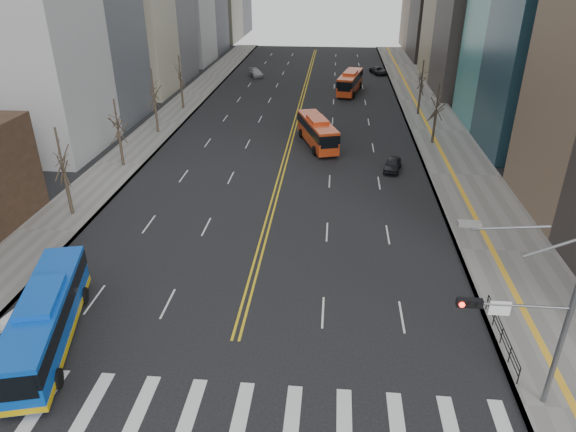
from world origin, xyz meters
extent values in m
plane|color=black|center=(0.00, 0.00, 0.00)|extent=(220.00, 220.00, 0.00)
cube|color=slate|center=(17.50, 45.00, 0.07)|extent=(7.00, 130.00, 0.15)
cube|color=slate|center=(-16.50, 45.00, 0.07)|extent=(5.00, 130.00, 0.15)
cube|color=silver|center=(-8.27, 0.00, 0.01)|extent=(0.70, 4.00, 0.01)
cube|color=silver|center=(-5.91, 0.00, 0.01)|extent=(0.70, 4.00, 0.01)
cube|color=silver|center=(-3.55, 0.00, 0.01)|extent=(0.70, 4.00, 0.01)
cube|color=silver|center=(-1.18, 0.00, 0.01)|extent=(0.70, 4.00, 0.01)
cube|color=silver|center=(1.18, 0.00, 0.01)|extent=(0.70, 4.00, 0.01)
cube|color=silver|center=(3.55, 0.00, 0.01)|extent=(0.70, 4.00, 0.01)
cube|color=silver|center=(5.91, 0.00, 0.01)|extent=(0.70, 4.00, 0.01)
cube|color=silver|center=(8.27, 0.00, 0.01)|extent=(0.70, 4.00, 0.01)
cube|color=silver|center=(10.64, 0.00, 0.01)|extent=(0.70, 4.00, 0.01)
cube|color=gold|center=(-0.20, 55.00, 0.01)|extent=(0.15, 100.00, 0.01)
cube|color=gold|center=(0.20, 55.00, 0.01)|extent=(0.15, 100.00, 0.01)
cylinder|color=slate|center=(15.20, 2.00, 4.00)|extent=(0.24, 0.24, 8.00)
cylinder|color=slate|center=(12.95, 2.00, 5.50)|extent=(4.50, 0.12, 0.12)
cube|color=black|center=(11.00, 2.00, 5.50)|extent=(1.10, 0.28, 0.38)
cylinder|color=#FF190C|center=(10.65, 1.84, 5.50)|extent=(0.24, 0.08, 0.24)
cylinder|color=black|center=(11.00, 1.84, 5.50)|extent=(0.24, 0.08, 0.24)
cylinder|color=black|center=(11.35, 1.84, 5.50)|extent=(0.24, 0.08, 0.24)
cube|color=white|center=(12.30, 2.00, 5.30)|extent=(0.90, 0.06, 0.70)
cube|color=#999993|center=(10.40, 2.00, 9.30)|extent=(0.90, 0.35, 0.18)
cube|color=black|center=(14.30, 6.00, 1.15)|extent=(0.04, 6.00, 0.04)
cylinder|color=black|center=(14.30, 3.00, 0.65)|extent=(0.06, 0.06, 1.00)
cylinder|color=black|center=(14.30, 4.50, 0.65)|extent=(0.06, 0.06, 1.00)
cylinder|color=black|center=(14.30, 6.00, 0.65)|extent=(0.06, 0.06, 1.00)
cylinder|color=black|center=(14.30, 7.50, 0.65)|extent=(0.06, 0.06, 1.00)
cylinder|color=black|center=(14.30, 9.00, 0.65)|extent=(0.06, 0.06, 1.00)
cylinder|color=black|center=(-16.00, 19.00, 1.95)|extent=(0.28, 0.28, 3.90)
cylinder|color=black|center=(-16.00, 30.00, 1.80)|extent=(0.28, 0.28, 3.60)
cylinder|color=black|center=(-16.00, 41.00, 2.00)|extent=(0.28, 0.28, 4.00)
cylinder|color=black|center=(-16.00, 52.00, 1.90)|extent=(0.28, 0.28, 3.80)
cylinder|color=black|center=(16.00, 40.00, 1.75)|extent=(0.28, 0.28, 3.50)
cylinder|color=black|center=(16.00, 52.00, 1.88)|extent=(0.28, 0.28, 3.75)
cube|color=#0C49BA|center=(-9.91, 4.00, 1.62)|extent=(4.93, 11.04, 2.54)
cube|color=black|center=(-9.91, 4.00, 2.14)|extent=(4.99, 11.07, 0.92)
cube|color=#0C49BA|center=(-9.91, 4.00, 2.99)|extent=(2.71, 4.12, 0.40)
cube|color=gold|center=(-9.91, 4.00, 0.55)|extent=(4.99, 11.07, 0.35)
cylinder|color=black|center=(-10.12, 0.37, 0.50)|extent=(0.54, 1.04, 1.00)
cylinder|color=black|center=(-7.94, 0.94, 0.50)|extent=(0.54, 1.04, 1.00)
cylinder|color=black|center=(-11.88, 7.06, 0.50)|extent=(0.54, 1.04, 1.00)
cylinder|color=black|center=(-9.70, 7.63, 0.50)|extent=(0.54, 1.04, 1.00)
cube|color=red|center=(3.09, 38.30, 1.59)|extent=(5.01, 9.91, 2.47)
cube|color=black|center=(3.09, 38.30, 2.10)|extent=(5.07, 9.95, 0.90)
cube|color=red|center=(3.09, 38.30, 2.92)|extent=(2.70, 3.77, 0.40)
cylinder|color=black|center=(2.97, 35.01, 0.50)|extent=(0.59, 1.04, 1.00)
cylinder|color=black|center=(5.07, 35.67, 0.50)|extent=(0.59, 1.04, 1.00)
cylinder|color=black|center=(1.11, 40.93, 0.50)|extent=(0.59, 1.04, 1.00)
cylinder|color=black|center=(3.21, 41.59, 0.50)|extent=(0.59, 1.04, 1.00)
cube|color=red|center=(7.10, 63.85, 1.65)|extent=(4.16, 10.39, 2.60)
cube|color=black|center=(7.10, 63.85, 2.18)|extent=(4.22, 10.42, 0.94)
cube|color=red|center=(7.10, 63.85, 3.05)|extent=(2.47, 3.83, 0.40)
cylinder|color=black|center=(5.37, 60.88, 0.50)|extent=(0.48, 1.04, 1.00)
cylinder|color=black|center=(7.63, 60.45, 0.50)|extent=(0.48, 1.04, 1.00)
cylinder|color=black|center=(6.58, 67.26, 0.50)|extent=(0.48, 1.04, 1.00)
cylinder|color=black|center=(8.84, 66.83, 0.50)|extent=(0.48, 1.04, 1.00)
imported|color=silver|center=(-11.60, 6.00, 0.73)|extent=(3.11, 4.71, 1.47)
imported|color=black|center=(10.80, 31.31, 0.61)|extent=(2.23, 3.84, 1.23)
imported|color=#A3A4A9|center=(-9.15, 74.45, 0.63)|extent=(3.41, 4.70, 1.27)
imported|color=black|center=(12.50, 78.69, 0.62)|extent=(3.35, 4.88, 1.24)
camera|label=1|loc=(4.89, -16.59, 18.71)|focal=32.00mm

